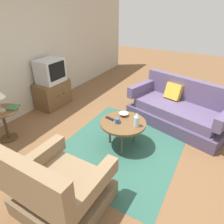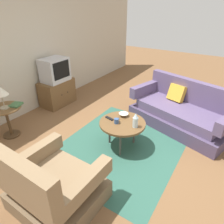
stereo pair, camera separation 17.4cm
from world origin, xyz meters
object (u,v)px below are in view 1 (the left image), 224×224
Objects in this scene: vase at (137,120)px; book at (13,107)px; tv_stand at (53,94)px; television at (50,71)px; mug at (117,121)px; couch at (178,111)px; tv_remote_dark at (110,118)px; bowl at (124,114)px; side_table at (3,119)px; armchair at (59,190)px; coffee_table at (123,124)px.

book is (-0.64, 2.01, 0.00)m from vase.
book is (-1.25, -0.33, 0.30)m from tv_stand.
television reaches higher than mug.
couch is 3.04m from book.
tv_remote_dark is (-1.21, 0.87, 0.19)m from couch.
tv_stand is 2.15m from mug.
book is (-1.84, 2.41, 0.30)m from couch.
couch is at bearing -72.17° from book.
mug is at bearing -108.21° from tv_stand.
bowl is (0.25, 0.01, -0.01)m from mug.
television is at bearing -5.72° from book.
side_table is 3.60× the size of bowl.
television is 1.98m from tv_remote_dark.
bowl is at bearing -101.70° from tv_stand.
couch is 3.57× the size of television.
armchair is 1.26× the size of tv_stand.
vase is at bearing 78.54° from armchair.
couch is at bearing -77.80° from television.
couch is 3.56× the size of side_table.
mug is (1.35, -0.03, 0.21)m from armchair.
coffee_table is (-1.18, 0.63, 0.15)m from couch.
vase is (-0.61, -2.31, -0.25)m from television.
bowl is (0.19, 0.31, -0.09)m from vase.
vase is 2.00× the size of mug.
vase is at bearing -78.76° from mug.
mug is 0.18m from tv_remote_dark.
couch is 1.35m from coffee_table.
bowl is (0.18, 0.08, 0.06)m from coffee_table.
book reaches higher than tv_stand.
armchair reaches higher than book.
side_table is at bearing 37.98° from tv_remote_dark.
armchair reaches higher than coffee_table.
side_table is 2.41× the size of book.
coffee_table is at bearing -66.67° from side_table.
couch is at bearing -35.29° from bowl.
tv_remote_dark is (-0.20, 0.16, -0.02)m from bowl.
book reaches higher than bowl.
coffee_table is at bearing -156.13° from bowl.
tv_remote_dark is at bearing 73.94° from mug.
television is at bearing -90.00° from tv_stand.
television is 1.31m from book.
vase is at bearing -166.31° from tv_remote_dark.
side_table is at bearing 113.33° from coffee_table.
couch is 2.80m from tv_stand.
tv_remote_dark is (-0.01, 0.47, -0.10)m from vase.
tv_stand is 4.80× the size of tv_remote_dark.
side_table is 2.40× the size of vase.
couch is 1.45m from mug.
book reaches higher than tv_remote_dark.
book reaches higher than coffee_table.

